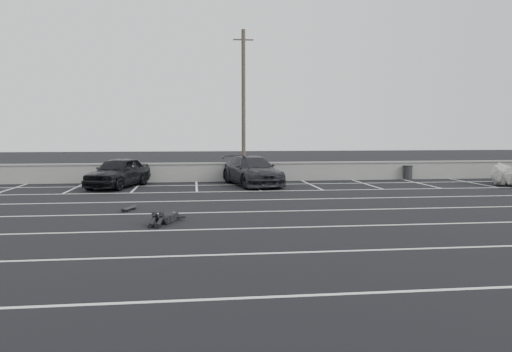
{
  "coord_description": "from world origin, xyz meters",
  "views": [
    {
      "loc": [
        -2.14,
        -14.04,
        2.75
      ],
      "look_at": [
        0.36,
        5.82,
        1.0
      ],
      "focal_mm": 35.0,
      "sensor_mm": 36.0,
      "label": 1
    }
  ],
  "objects": [
    {
      "name": "stall_lines",
      "position": [
        -0.08,
        4.41,
        0.0
      ],
      "size": [
        36.0,
        20.05,
        0.01
      ],
      "color": "silver",
      "rests_on": "ground"
    },
    {
      "name": "ground",
      "position": [
        0.0,
        0.0,
        0.0
      ],
      "size": [
        120.0,
        120.0,
        0.0
      ],
      "primitive_type": "plane",
      "color": "black",
      "rests_on": "ground"
    },
    {
      "name": "car_right",
      "position": [
        0.9,
        11.73,
        0.76
      ],
      "size": [
        3.18,
        5.54,
        1.51
      ],
      "primitive_type": "imported",
      "rotation": [
        0.0,
        0.0,
        0.22
      ],
      "color": "black",
      "rests_on": "ground"
    },
    {
      "name": "seawall",
      "position": [
        0.0,
        14.0,
        0.55
      ],
      "size": [
        50.0,
        0.45,
        1.06
      ],
      "color": "gray",
      "rests_on": "ground"
    },
    {
      "name": "person",
      "position": [
        -2.94,
        1.44,
        0.23
      ],
      "size": [
        2.25,
        2.8,
        0.45
      ],
      "primitive_type": null,
      "rotation": [
        0.0,
        0.0,
        -0.32
      ],
      "color": "black",
      "rests_on": "ground"
    },
    {
      "name": "car_left",
      "position": [
        -5.89,
        11.52,
        0.76
      ],
      "size": [
        3.21,
        4.82,
        1.53
      ],
      "primitive_type": "imported",
      "rotation": [
        0.0,
        0.0,
        -0.34
      ],
      "color": "black",
      "rests_on": "ground"
    },
    {
      "name": "trash_bin",
      "position": [
        10.28,
        13.6,
        0.43
      ],
      "size": [
        0.62,
        0.62,
        0.84
      ],
      "rotation": [
        0.0,
        0.0,
        0.14
      ],
      "color": "#252527",
      "rests_on": "ground"
    },
    {
      "name": "utility_pole",
      "position": [
        0.6,
        13.2,
        4.19
      ],
      "size": [
        1.1,
        0.22,
        8.28
      ],
      "color": "#4C4238",
      "rests_on": "ground"
    },
    {
      "name": "skateboard",
      "position": [
        -4.43,
        3.82,
        0.07
      ],
      "size": [
        0.47,
        0.81,
        0.1
      ],
      "rotation": [
        0.0,
        0.0,
        -0.37
      ],
      "color": "black",
      "rests_on": "ground"
    }
  ]
}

